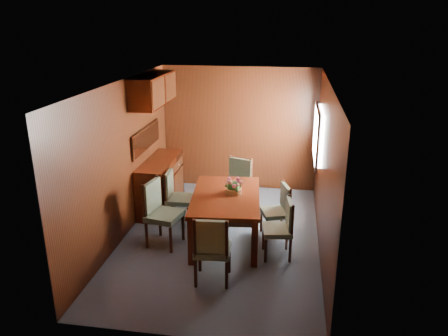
% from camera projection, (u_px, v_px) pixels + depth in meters
% --- Properties ---
extents(ground, '(4.50, 4.50, 0.00)m').
position_uv_depth(ground, '(221.00, 238.00, 6.80)').
color(ground, '#3E4855').
rests_on(ground, ground).
extents(room_shell, '(3.06, 4.52, 2.41)m').
position_uv_depth(room_shell, '(217.00, 131.00, 6.59)').
color(room_shell, black).
rests_on(room_shell, ground).
extents(sideboard, '(0.48, 1.40, 0.90)m').
position_uv_depth(sideboard, '(161.00, 184.00, 7.78)').
color(sideboard, '#341006').
rests_on(sideboard, ground).
extents(dining_table, '(1.15, 1.69, 0.75)m').
position_uv_depth(dining_table, '(226.00, 201.00, 6.56)').
color(dining_table, '#341006').
rests_on(dining_table, ground).
extents(chair_left_near, '(0.54, 0.56, 1.01)m').
position_uv_depth(chair_left_near, '(159.00, 209.00, 6.49)').
color(chair_left_near, black).
rests_on(chair_left_near, ground).
extents(chair_left_far, '(0.43, 0.45, 0.91)m').
position_uv_depth(chair_left_far, '(175.00, 194.00, 7.19)').
color(chair_left_far, black).
rests_on(chair_left_far, ground).
extents(chair_right_near, '(0.46, 0.47, 0.88)m').
position_uv_depth(chair_right_near, '(282.00, 225.00, 6.16)').
color(chair_right_near, black).
rests_on(chair_right_near, ground).
extents(chair_right_far, '(0.50, 0.51, 0.86)m').
position_uv_depth(chair_right_far, '(279.00, 208.00, 6.75)').
color(chair_right_far, black).
rests_on(chair_right_far, ground).
extents(chair_head, '(0.48, 0.46, 0.96)m').
position_uv_depth(chair_head, '(212.00, 246.00, 5.50)').
color(chair_head, black).
rests_on(chair_head, ground).
extents(chair_foot, '(0.57, 0.56, 0.96)m').
position_uv_depth(chair_foot, '(238.00, 183.00, 7.61)').
color(chair_foot, black).
rests_on(chair_foot, ground).
extents(flower_centerpiece, '(0.27, 0.27, 0.27)m').
position_uv_depth(flower_centerpiece, '(233.00, 185.00, 6.55)').
color(flower_centerpiece, '#B46F37').
rests_on(flower_centerpiece, dining_table).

